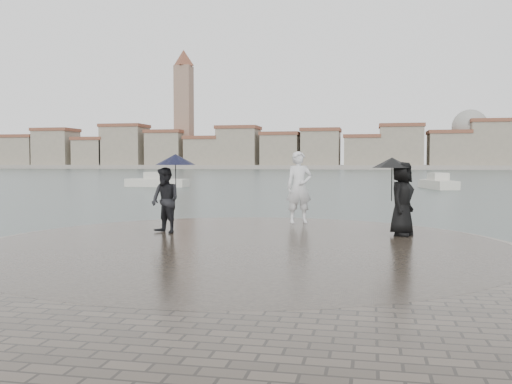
# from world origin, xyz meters

# --- Properties ---
(ground) EXTENTS (400.00, 400.00, 0.00)m
(ground) POSITION_xyz_m (0.00, 0.00, 0.00)
(ground) COLOR #2B3835
(ground) RESTS_ON ground
(kerb_ring) EXTENTS (12.50, 12.50, 0.32)m
(kerb_ring) POSITION_xyz_m (0.00, 3.50, 0.16)
(kerb_ring) COLOR gray
(kerb_ring) RESTS_ON ground
(quay_tip) EXTENTS (11.90, 11.90, 0.36)m
(quay_tip) POSITION_xyz_m (0.00, 3.50, 0.18)
(quay_tip) COLOR #2D261E
(quay_tip) RESTS_ON ground
(statue) EXTENTS (0.91, 0.75, 2.15)m
(statue) POSITION_xyz_m (0.68, 7.99, 1.44)
(statue) COLOR silver
(statue) RESTS_ON quay_tip
(visitor_left) EXTENTS (1.29, 1.11, 2.04)m
(visitor_left) POSITION_xyz_m (-2.33, 4.85, 1.47)
(visitor_left) COLOR black
(visitor_left) RESTS_ON quay_tip
(visitor_right) EXTENTS (1.20, 1.14, 1.95)m
(visitor_right) POSITION_xyz_m (3.51, 5.55, 1.48)
(visitor_right) COLOR black
(visitor_right) RESTS_ON quay_tip
(far_skyline) EXTENTS (260.00, 20.00, 37.00)m
(far_skyline) POSITION_xyz_m (-6.29, 160.71, 5.61)
(far_skyline) COLOR gray
(far_skyline) RESTS_ON ground
(boats) EXTENTS (45.87, 8.48, 1.50)m
(boats) POSITION_xyz_m (6.06, 39.91, 0.38)
(boats) COLOR beige
(boats) RESTS_ON ground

